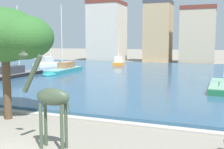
{
  "coord_description": "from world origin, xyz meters",
  "views": [
    {
      "loc": [
        7.55,
        -7.84,
        4.56
      ],
      "look_at": [
        0.6,
        10.45,
        2.2
      ],
      "focal_mm": 44.05,
      "sensor_mm": 36.0,
      "label": 1
    }
  ],
  "objects_px": {
    "sailboat_orange": "(118,63)",
    "sailboat_green": "(223,87)",
    "sailboat_black": "(19,74)",
    "sailboat_teal": "(62,70)",
    "giraffe_statue": "(50,99)",
    "sailboat_white": "(51,64)",
    "shade_tree": "(8,37)"
  },
  "relations": [
    {
      "from": "sailboat_orange",
      "to": "sailboat_green",
      "type": "bearing_deg",
      "value": -49.56
    },
    {
      "from": "sailboat_green",
      "to": "sailboat_orange",
      "type": "bearing_deg",
      "value": 130.44
    },
    {
      "from": "sailboat_green",
      "to": "sailboat_orange",
      "type": "height_order",
      "value": "sailboat_green"
    },
    {
      "from": "sailboat_black",
      "to": "sailboat_teal",
      "type": "bearing_deg",
      "value": 62.35
    },
    {
      "from": "giraffe_statue",
      "to": "sailboat_white",
      "type": "relative_size",
      "value": 0.59
    },
    {
      "from": "sailboat_teal",
      "to": "sailboat_white",
      "type": "bearing_deg",
      "value": 132.56
    },
    {
      "from": "sailboat_black",
      "to": "shade_tree",
      "type": "relative_size",
      "value": 1.47
    },
    {
      "from": "sailboat_teal",
      "to": "sailboat_black",
      "type": "relative_size",
      "value": 1.0
    },
    {
      "from": "sailboat_orange",
      "to": "sailboat_white",
      "type": "distance_m",
      "value": 12.2
    },
    {
      "from": "sailboat_green",
      "to": "sailboat_black",
      "type": "height_order",
      "value": "sailboat_black"
    },
    {
      "from": "giraffe_statue",
      "to": "sailboat_white",
      "type": "distance_m",
      "value": 36.64
    },
    {
      "from": "sailboat_teal",
      "to": "sailboat_white",
      "type": "xyz_separation_m",
      "value": [
        -6.8,
        7.41,
        0.08
      ]
    },
    {
      "from": "sailboat_white",
      "to": "sailboat_green",
      "type": "bearing_deg",
      "value": -26.0
    },
    {
      "from": "giraffe_statue",
      "to": "sailboat_teal",
      "type": "relative_size",
      "value": 0.45
    },
    {
      "from": "sailboat_teal",
      "to": "sailboat_green",
      "type": "height_order",
      "value": "sailboat_teal"
    },
    {
      "from": "sailboat_teal",
      "to": "sailboat_black",
      "type": "bearing_deg",
      "value": -117.65
    },
    {
      "from": "sailboat_white",
      "to": "sailboat_teal",
      "type": "bearing_deg",
      "value": -47.44
    },
    {
      "from": "sailboat_orange",
      "to": "giraffe_statue",
      "type": "bearing_deg",
      "value": -74.7
    },
    {
      "from": "giraffe_statue",
      "to": "sailboat_white",
      "type": "bearing_deg",
      "value": 123.4
    },
    {
      "from": "sailboat_orange",
      "to": "sailboat_black",
      "type": "bearing_deg",
      "value": -106.23
    },
    {
      "from": "giraffe_statue",
      "to": "sailboat_green",
      "type": "xyz_separation_m",
      "value": [
        7.22,
        17.21,
        -1.72
      ]
    },
    {
      "from": "sailboat_white",
      "to": "shade_tree",
      "type": "height_order",
      "value": "sailboat_white"
    },
    {
      "from": "sailboat_black",
      "to": "shade_tree",
      "type": "xyz_separation_m",
      "value": [
        11.38,
        -14.64,
        4.29
      ]
    },
    {
      "from": "sailboat_white",
      "to": "sailboat_orange",
      "type": "bearing_deg",
      "value": 36.51
    },
    {
      "from": "sailboat_black",
      "to": "giraffe_statue",
      "type": "bearing_deg",
      "value": -47.55
    },
    {
      "from": "sailboat_teal",
      "to": "sailboat_green",
      "type": "bearing_deg",
      "value": -16.11
    },
    {
      "from": "sailboat_teal",
      "to": "sailboat_black",
      "type": "xyz_separation_m",
      "value": [
        -2.85,
        -5.45,
        -0.02
      ]
    },
    {
      "from": "sailboat_green",
      "to": "sailboat_white",
      "type": "xyz_separation_m",
      "value": [
        -27.37,
        13.35,
        0.21
      ]
    },
    {
      "from": "sailboat_teal",
      "to": "sailboat_white",
      "type": "distance_m",
      "value": 10.06
    },
    {
      "from": "sailboat_black",
      "to": "sailboat_orange",
      "type": "relative_size",
      "value": 1.37
    },
    {
      "from": "sailboat_teal",
      "to": "sailboat_black",
      "type": "distance_m",
      "value": 6.15
    },
    {
      "from": "giraffe_statue",
      "to": "sailboat_white",
      "type": "height_order",
      "value": "sailboat_white"
    }
  ]
}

